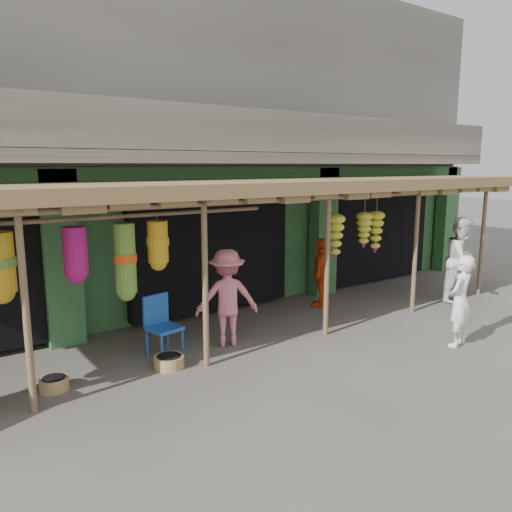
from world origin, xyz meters
TOP-DOWN VIEW (x-y plane):
  - ground at (0.00, 0.00)m, footprint 80.00×80.00m
  - building at (-0.00, 4.87)m, footprint 16.40×6.80m
  - awning at (-0.19, 0.80)m, footprint 14.00×2.70m
  - blue_chair at (-1.87, 0.63)m, footprint 0.55×0.56m
  - basket_mid at (-2.00, 0.08)m, footprint 0.61×0.61m
  - basket_right at (-3.64, 0.28)m, footprint 0.46×0.46m
  - person_front at (2.46, -1.93)m, footprint 0.65×0.50m
  - person_right at (5.04, -0.30)m, footprint 1.07×0.91m
  - person_vendor at (2.20, 1.23)m, footprint 0.94×0.83m
  - person_shopper at (-0.74, 0.40)m, footprint 1.23×0.98m

SIDE VIEW (x-z plane):
  - ground at x=0.00m, z-range 0.00..0.00m
  - basket_mid at x=-2.00m, z-range 0.00..0.18m
  - basket_right at x=-3.64m, z-range 0.00..0.18m
  - blue_chair at x=-1.87m, z-range 0.06..1.05m
  - person_vendor at x=2.20m, z-range 0.00..1.52m
  - person_front at x=2.46m, z-range 0.00..1.58m
  - person_shopper at x=-0.74m, z-range 0.00..1.67m
  - person_right at x=5.04m, z-range 0.00..1.93m
  - awning at x=-0.19m, z-range 1.18..3.97m
  - building at x=0.00m, z-range -0.13..6.87m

